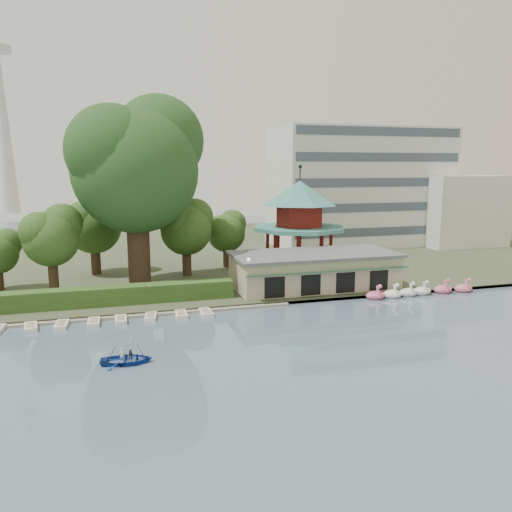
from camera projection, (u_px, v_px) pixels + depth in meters
name	position (u px, v px, depth m)	size (l,w,h in m)	color
ground_plane	(302.00, 376.00, 33.44)	(220.00, 220.00, 0.00)	slate
shore	(188.00, 251.00, 82.59)	(220.00, 70.00, 0.40)	#424930
embankment	(239.00, 306.00, 49.77)	(220.00, 0.60, 0.30)	gray
dock	(114.00, 316.00, 46.41)	(34.00, 1.60, 0.24)	gray
boathouse	(314.00, 269.00, 56.54)	(18.60, 9.39, 3.90)	tan
pavilion	(299.00, 216.00, 65.67)	(12.40, 12.40, 13.50)	tan
office_building	(375.00, 191.00, 87.00)	(38.00, 18.00, 20.00)	silver
broadcast_tower	(1.00, 99.00, 148.43)	(8.00, 8.00, 96.00)	silver
hedge	(81.00, 298.00, 48.50)	(30.00, 2.00, 1.80)	#32551F
lamp_post	(249.00, 270.00, 51.23)	(0.36, 0.36, 4.28)	black
big_tree	(137.00, 160.00, 55.18)	(15.35, 14.30, 21.65)	#3A281C
small_trees	(107.00, 230.00, 59.20)	(38.50, 16.39, 10.11)	#3A281C
swan_boats	(418.00, 292.00, 54.50)	(13.23, 2.06, 1.92)	#E16085
moored_rowboats	(77.00, 323.00, 44.19)	(24.33, 2.74, 0.36)	white
rowboat_with_passengers	(127.00, 356.00, 35.51)	(5.46, 4.18, 2.01)	#184097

